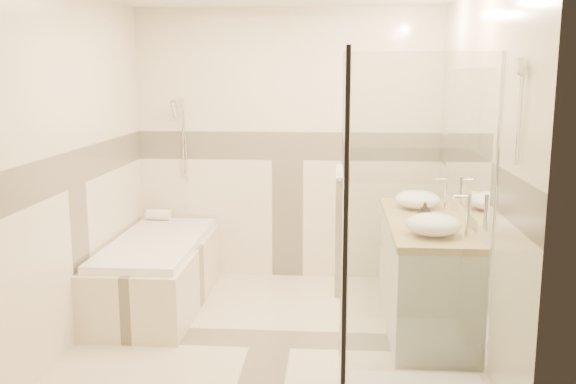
# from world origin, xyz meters

# --- Properties ---
(room) EXTENTS (2.82, 3.02, 2.52)m
(room) POSITION_xyz_m (0.06, 0.01, 1.26)
(room) COLOR beige
(room) RESTS_ON ground
(bathtub) EXTENTS (0.75, 1.70, 0.56)m
(bathtub) POSITION_xyz_m (-1.02, 0.65, 0.31)
(bathtub) COLOR beige
(bathtub) RESTS_ON ground
(vanity) EXTENTS (0.58, 1.62, 0.85)m
(vanity) POSITION_xyz_m (1.12, 0.30, 0.43)
(vanity) COLOR silver
(vanity) RESTS_ON ground
(shower_enclosure) EXTENTS (0.96, 0.93, 2.04)m
(shower_enclosure) POSITION_xyz_m (0.83, -0.97, 0.51)
(shower_enclosure) COLOR beige
(shower_enclosure) RESTS_ON ground
(vessel_sink_near) EXTENTS (0.36, 0.36, 0.14)m
(vessel_sink_near) POSITION_xyz_m (1.10, 0.69, 0.92)
(vessel_sink_near) COLOR white
(vessel_sink_near) RESTS_ON vanity
(vessel_sink_far) EXTENTS (0.37, 0.37, 0.15)m
(vessel_sink_far) POSITION_xyz_m (1.10, -0.18, 0.92)
(vessel_sink_far) COLOR white
(vessel_sink_far) RESTS_ON vanity
(faucet_near) EXTENTS (0.10, 0.03, 0.25)m
(faucet_near) POSITION_xyz_m (1.32, 0.69, 1.00)
(faucet_near) COLOR silver
(faucet_near) RESTS_ON vanity
(faucet_far) EXTENTS (0.12, 0.03, 0.28)m
(faucet_far) POSITION_xyz_m (1.32, -0.18, 1.01)
(faucet_far) COLOR silver
(faucet_far) RESTS_ON vanity
(amenity_bottle_a) EXTENTS (0.08, 0.08, 0.14)m
(amenity_bottle_a) POSITION_xyz_m (1.10, 0.24, 0.92)
(amenity_bottle_a) COLOR black
(amenity_bottle_a) RESTS_ON vanity
(amenity_bottle_b) EXTENTS (0.13, 0.13, 0.14)m
(amenity_bottle_b) POSITION_xyz_m (1.10, 0.25, 0.92)
(amenity_bottle_b) COLOR black
(amenity_bottle_b) RESTS_ON vanity
(folded_towels) EXTENTS (0.15, 0.23, 0.07)m
(folded_towels) POSITION_xyz_m (1.10, 0.97, 0.89)
(folded_towels) COLOR white
(folded_towels) RESTS_ON vanity
(rolled_towel) EXTENTS (0.22, 0.10, 0.10)m
(rolled_towel) POSITION_xyz_m (-1.20, 1.36, 0.61)
(rolled_towel) COLOR white
(rolled_towel) RESTS_ON bathtub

